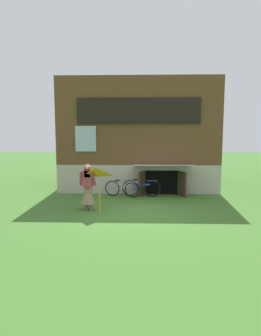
% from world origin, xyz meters
% --- Properties ---
extents(ground_plane, '(60.00, 60.00, 0.00)m').
position_xyz_m(ground_plane, '(0.00, 0.00, 0.00)').
color(ground_plane, '#3D6B28').
extents(log_house, '(7.22, 6.13, 5.11)m').
position_xyz_m(log_house, '(0.00, 5.50, 2.56)').
color(log_house, '#ADA393').
rests_on(log_house, ground_plane).
extents(person, '(0.61, 0.52, 1.62)m').
position_xyz_m(person, '(-1.75, 0.34, 0.68)').
color(person, '#7F6B51').
rests_on(person, ground_plane).
extents(kite, '(0.75, 0.86, 1.43)m').
position_xyz_m(kite, '(-1.40, -0.18, 1.21)').
color(kite, orange).
rests_on(kite, ground_plane).
extents(bicycle_blue, '(1.63, 0.23, 0.75)m').
position_xyz_m(bicycle_blue, '(0.13, 2.52, 0.36)').
color(bicycle_blue, black).
rests_on(bicycle_blue, ground_plane).
extents(bicycle_silver, '(1.50, 0.52, 0.71)m').
position_xyz_m(bicycle_silver, '(-0.68, 2.41, 0.35)').
color(bicycle_silver, black).
rests_on(bicycle_silver, ground_plane).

